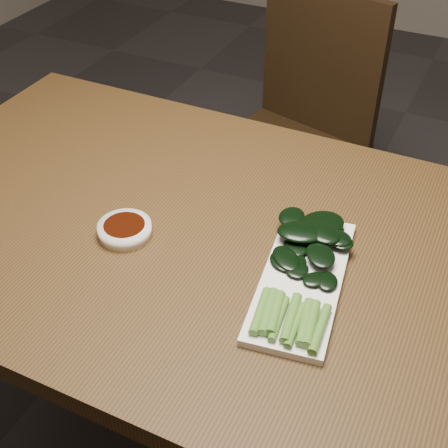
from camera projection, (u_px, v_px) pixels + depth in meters
table at (227, 265)px, 1.16m from camera, size 1.40×0.80×0.75m
chair_far at (296, 130)px, 1.92m from camera, size 0.49×0.49×0.89m
sauce_bowl at (125, 230)px, 1.11m from camera, size 0.10×0.10×0.02m
serving_plate at (302, 280)px, 1.02m from camera, size 0.17×0.34×0.01m
gai_lan at (306, 255)px, 1.04m from camera, size 0.17×0.33×0.03m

